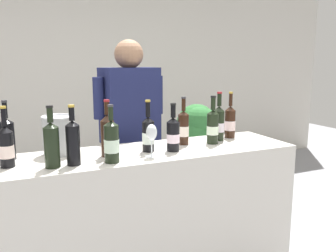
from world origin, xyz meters
name	(u,v)px	position (x,y,z in m)	size (l,w,h in m)	color
wall_back	(76,71)	(0.00, 2.60, 1.40)	(8.00, 0.10, 2.80)	beige
counter	(148,222)	(0.00, 0.00, 0.48)	(1.94, 0.53, 0.96)	beige
wine_bottle_0	(213,126)	(0.49, 0.02, 1.08)	(0.08, 0.08, 0.33)	black
wine_bottle_1	(230,122)	(0.70, 0.13, 1.08)	(0.08, 0.08, 0.34)	black
wine_bottle_2	(148,134)	(0.01, -0.01, 1.07)	(0.08, 0.08, 0.32)	black
wine_bottle_3	(7,138)	(-0.79, 0.14, 1.09)	(0.08, 0.08, 0.34)	black
wine_bottle_4	(219,123)	(0.58, 0.09, 1.09)	(0.08, 0.08, 0.35)	black
wine_bottle_5	(73,141)	(-0.47, -0.12, 1.09)	(0.07, 0.07, 0.33)	black
wine_bottle_6	(6,146)	(-0.80, -0.02, 1.07)	(0.08, 0.08, 0.33)	black
wine_bottle_7	(52,143)	(-0.58, -0.12, 1.09)	(0.08, 0.08, 0.33)	black
wine_bottle_8	(112,142)	(-0.26, -0.15, 1.08)	(0.08, 0.08, 0.32)	black
wine_bottle_9	(183,127)	(0.29, 0.07, 1.08)	(0.07, 0.07, 0.33)	black
wine_bottle_10	(108,134)	(-0.25, -0.02, 1.09)	(0.08, 0.08, 0.34)	black
wine_bottle_11	(173,134)	(0.15, -0.06, 1.07)	(0.08, 0.08, 0.30)	black
wine_glass	(152,134)	(-0.02, -0.13, 1.09)	(0.08, 0.08, 0.20)	silver
ice_bucket	(59,135)	(-0.51, 0.15, 1.08)	(0.20, 0.20, 0.24)	silver
person_server	(131,150)	(0.07, 0.57, 0.82)	(0.58, 0.30, 1.68)	black
potted_shrub	(196,135)	(1.01, 1.22, 0.74)	(0.57, 0.52, 1.07)	brown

